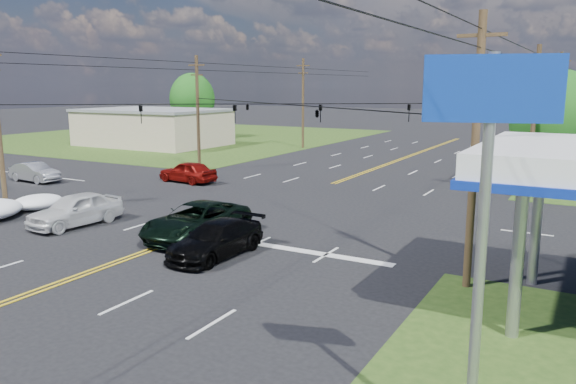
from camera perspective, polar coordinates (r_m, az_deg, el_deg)
The scene contains 20 objects.
ground at distance 33.98m, azimuth -1.01°, elevation -1.22°, with size 280.00×280.00×0.00m, color black.
grass_nw at distance 80.07m, azimuth -11.26°, elevation 5.54°, with size 46.00×48.00×0.03m, color #274516.
stop_bar at distance 24.84m, azimuth -0.30°, elevation -5.76°, with size 10.00×0.50×0.02m, color silver.
retail_nw at distance 69.14m, azimuth -13.53°, elevation 6.31°, with size 16.00×11.00×4.00m, color #BAAE8B.
pole_se at distance 20.19m, azimuth 18.44°, elevation 4.08°, with size 1.60×0.28×9.50m.
pole_nw at distance 48.07m, azimuth -9.15°, elevation 8.10°, with size 1.60×0.28×9.50m.
pole_ne at distance 37.97m, azimuth 23.67°, elevation 6.64°, with size 1.60×0.28×9.50m.
pole_left_far at distance 64.06m, azimuth 1.54°, elevation 9.11°, with size 1.60×0.28×10.00m.
pole_right_far at distance 56.88m, azimuth 25.66°, elevation 7.84°, with size 1.60×0.28×10.00m.
span_wire_signals at distance 33.25m, azimuth -1.04°, elevation 8.94°, with size 26.00×18.00×1.13m.
power_lines at distance 31.56m, azimuth -2.94°, elevation 13.55°, with size 26.04×100.00×0.64m.
tree_right_a at distance 40.87m, azimuth 25.50°, elevation 6.67°, with size 5.70×5.70×8.18m.
tree_far_l at distance 77.87m, azimuth -9.70°, elevation 9.28°, with size 6.08×6.08×8.72m.
pickup_dkgreen at distance 26.67m, azimuth -9.30°, elevation -2.91°, with size 2.74×5.94×1.65m, color black.
suv_black at distance 23.79m, azimuth -7.32°, elevation -4.78°, with size 2.04×5.01×1.45m, color black.
pickup_white at distance 30.63m, azimuth -20.78°, elevation -1.67°, with size 1.98×4.93×1.68m, color silver.
sedan_silver at distance 45.70m, azimuth -24.35°, elevation 1.85°, with size 1.52×4.37×1.44m, color #A5A5AA.
sedan_red at distance 42.07m, azimuth -10.16°, elevation 2.05°, with size 1.87×4.65×1.59m, color maroon.
polesign_se at distance 10.15m, azimuth 19.63°, elevation 3.89°, with size 2.21×0.90×7.63m.
snowpile_b at distance 35.72m, azimuth -24.03°, elevation -1.58°, with size 2.39×2.94×0.83m, color white.
Camera 1 is at (16.71, -16.72, 7.09)m, focal length 35.00 mm.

